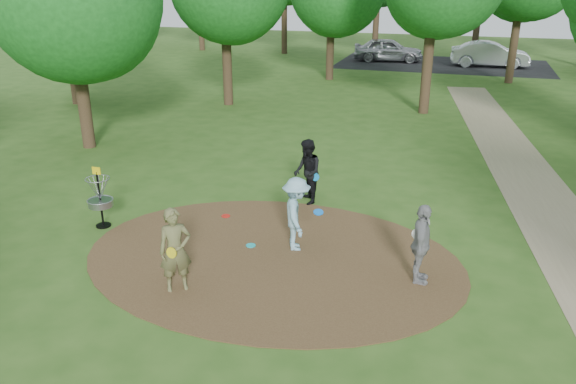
% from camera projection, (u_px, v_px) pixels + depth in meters
% --- Properties ---
extents(ground, '(100.00, 100.00, 0.00)m').
position_uv_depth(ground, '(272.00, 257.00, 12.33)').
color(ground, '#2D5119').
rests_on(ground, ground).
extents(dirt_clearing, '(8.40, 8.40, 0.02)m').
position_uv_depth(dirt_clearing, '(272.00, 257.00, 12.33)').
color(dirt_clearing, '#47301C').
rests_on(dirt_clearing, ground).
extents(parking_lot, '(14.00, 8.00, 0.01)m').
position_uv_depth(parking_lot, '(442.00, 64.00, 38.42)').
color(parking_lot, black).
rests_on(parking_lot, ground).
extents(player_observer_with_disc, '(0.75, 0.70, 1.72)m').
position_uv_depth(player_observer_with_disc, '(175.00, 250.00, 10.78)').
color(player_observer_with_disc, brown).
rests_on(player_observer_with_disc, ground).
extents(player_throwing_with_disc, '(1.16, 1.25, 1.69)m').
position_uv_depth(player_throwing_with_disc, '(296.00, 214.00, 12.43)').
color(player_throwing_with_disc, '#87B9CA').
rests_on(player_throwing_with_disc, ground).
extents(player_walking_with_disc, '(1.00, 1.07, 1.76)m').
position_uv_depth(player_walking_with_disc, '(307.00, 172.00, 14.97)').
color(player_walking_with_disc, black).
rests_on(player_walking_with_disc, ground).
extents(player_waiting_with_disc, '(0.45, 1.00, 1.68)m').
position_uv_depth(player_waiting_with_disc, '(421.00, 244.00, 11.07)').
color(player_waiting_with_disc, gray).
rests_on(player_waiting_with_disc, ground).
extents(disc_ground_cyan, '(0.22, 0.22, 0.02)m').
position_uv_depth(disc_ground_cyan, '(251.00, 245.00, 12.81)').
color(disc_ground_cyan, '#17AFBA').
rests_on(disc_ground_cyan, dirt_clearing).
extents(disc_ground_red, '(0.22, 0.22, 0.02)m').
position_uv_depth(disc_ground_red, '(226.00, 216.00, 14.37)').
color(disc_ground_red, red).
rests_on(disc_ground_red, dirt_clearing).
extents(car_left, '(4.95, 2.43, 1.62)m').
position_uv_depth(car_left, '(388.00, 50.00, 39.40)').
color(car_left, '#929399').
rests_on(car_left, ground).
extents(car_right, '(5.06, 1.97, 1.64)m').
position_uv_depth(car_right, '(490.00, 54.00, 37.08)').
color(car_right, '#B3B8BB').
rests_on(car_right, ground).
extents(disc_golf_basket, '(0.63, 0.63, 1.54)m').
position_uv_depth(disc_golf_basket, '(99.00, 193.00, 13.54)').
color(disc_golf_basket, black).
rests_on(disc_golf_basket, ground).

